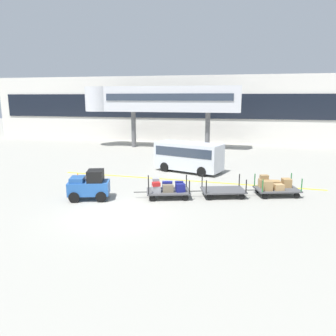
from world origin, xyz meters
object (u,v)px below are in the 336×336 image
at_px(shuttle_van, 189,155).
at_px(baggage_tug, 90,186).
at_px(baggage_cart_tail, 275,186).
at_px(baggage_cart_lead, 167,188).
at_px(safety_cone_near, 78,177).
at_px(baggage_cart_middle, 223,190).

bearing_deg(shuttle_van, baggage_tug, -117.73).
relative_size(baggage_tug, baggage_cart_tail, 0.75).
relative_size(baggage_cart_lead, shuttle_van, 0.60).
bearing_deg(baggage_tug, shuttle_van, 62.27).
relative_size(baggage_tug, safety_cone_near, 4.23).
bearing_deg(shuttle_van, safety_cone_near, -146.63).
height_order(baggage_cart_middle, safety_cone_near, baggage_cart_middle).
bearing_deg(baggage_tug, baggage_cart_tail, 16.87).
height_order(baggage_tug, baggage_cart_tail, baggage_tug).
height_order(baggage_tug, baggage_cart_lead, baggage_tug).
relative_size(baggage_cart_lead, baggage_cart_middle, 1.00).
xyz_separation_m(baggage_tug, baggage_cart_middle, (6.86, 2.03, -0.41)).
bearing_deg(baggage_cart_lead, baggage_cart_middle, 16.16).
bearing_deg(safety_cone_near, baggage_cart_lead, -18.83).
relative_size(baggage_cart_middle, shuttle_van, 0.60).
bearing_deg(shuttle_van, baggage_cart_middle, -63.55).
bearing_deg(safety_cone_near, baggage_cart_middle, -8.22).
bearing_deg(baggage_cart_middle, safety_cone_near, 171.78).
bearing_deg(baggage_cart_tail, baggage_cart_lead, -163.04).
distance_m(baggage_tug, baggage_cart_middle, 7.17).
distance_m(baggage_tug, safety_cone_near, 4.23).
relative_size(shuttle_van, safety_cone_near, 9.37).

